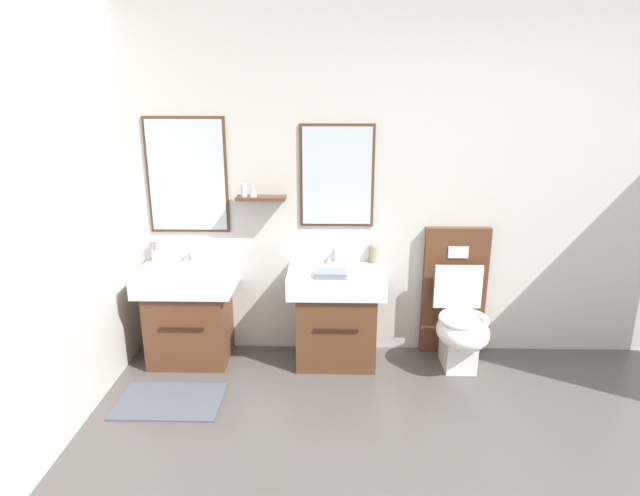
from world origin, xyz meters
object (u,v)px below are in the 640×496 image
Objects in this scene: vanity_sink_right at (336,313)px; soap_dispenser at (373,254)px; toilet at (458,315)px; folded_hand_towel at (331,274)px; toothbrush_cup at (156,254)px; vanity_sink_left at (190,311)px.

soap_dispenser reaches higher than vanity_sink_right.
toilet reaches higher than soap_dispenser.
soap_dispenser reaches higher than folded_hand_towel.
toothbrush_cup is at bearing -179.64° from soap_dispenser.
toilet is at bearing 0.21° from vanity_sink_right.
soap_dispenser is 0.76× the size of folded_hand_towel.
vanity_sink_right is 3.28× the size of folded_hand_towel.
toilet is at bearing 0.10° from vanity_sink_left.
vanity_sink_right is 0.72× the size of toilet.
soap_dispenser is (1.37, 0.17, 0.40)m from vanity_sink_left.
vanity_sink_right is at bearing -179.79° from toilet.
toilet is at bearing -4.05° from toothbrush_cup.
vanity_sink_left is 0.72× the size of toilet.
folded_hand_towel reaches higher than vanity_sink_right.
folded_hand_towel is (1.32, -0.31, -0.04)m from toothbrush_cup.
vanity_sink_left is 1.00× the size of vanity_sink_right.
folded_hand_towel is (-0.04, -0.14, 0.36)m from vanity_sink_right.
vanity_sink_right is 3.56× the size of toothbrush_cup.
folded_hand_towel is at bearing -171.18° from toilet.
vanity_sink_left is 2.00m from toilet.
toothbrush_cup reaches higher than vanity_sink_left.
vanity_sink_right is at bearing -148.11° from soap_dispenser.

